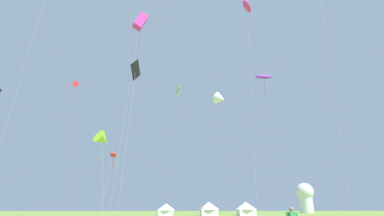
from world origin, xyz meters
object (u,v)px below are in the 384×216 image
(kite_magenta_parafoil, at_px, (247,7))
(kite_lime_delta, at_px, (103,139))
(kite_lime_diamond, at_px, (178,92))
(festival_tent_right, at_px, (246,208))
(kite_white_delta, at_px, (221,99))
(festival_tent_left, at_px, (209,208))
(observatory_dome, at_px, (305,196))
(kite_black_diamond, at_px, (136,71))
(kite_red_diamond, at_px, (75,88))
(festival_tent_center, at_px, (166,209))
(kite_purple_parafoil, at_px, (264,77))
(kite_red_parafoil, at_px, (113,155))
(kite_magenta_box, at_px, (140,22))

(kite_magenta_parafoil, bearing_deg, kite_lime_delta, 158.62)
(kite_lime_diamond, xyz_separation_m, festival_tent_right, (16.34, 15.58, -22.29))
(kite_lime_diamond, relative_size, kite_white_delta, 1.23)
(festival_tent_left, bearing_deg, observatory_dome, 44.84)
(kite_black_diamond, height_order, festival_tent_left, kite_black_diamond)
(kite_magenta_parafoil, bearing_deg, kite_lime_diamond, 111.87)
(festival_tent_left, distance_m, festival_tent_right, 8.64)
(kite_lime_diamond, height_order, observatory_dome, kite_lime_diamond)
(kite_red_diamond, xyz_separation_m, festival_tent_left, (31.28, 7.24, -26.14))
(kite_magenta_parafoil, height_order, kite_black_diamond, kite_magenta_parafoil)
(kite_black_diamond, distance_m, festival_tent_center, 43.15)
(kite_lime_diamond, distance_m, festival_tent_left, 28.28)
(kite_purple_parafoil, bearing_deg, kite_magenta_parafoil, -111.75)
(kite_purple_parafoil, xyz_separation_m, kite_red_diamond, (-41.88, 7.46, -0.45))
(kite_lime_diamond, distance_m, kite_white_delta, 11.71)
(kite_black_diamond, distance_m, festival_tent_right, 48.02)
(kite_red_parafoil, relative_size, kite_white_delta, 0.49)
(kite_magenta_box, height_order, kite_black_diamond, kite_magenta_box)
(kite_lime_delta, relative_size, kite_red_diamond, 0.40)
(kite_white_delta, distance_m, festival_tent_left, 29.66)
(kite_purple_parafoil, height_order, festival_tent_right, kite_purple_parafoil)
(kite_magenta_box, distance_m, kite_lime_delta, 17.96)
(kite_magenta_parafoil, relative_size, festival_tent_right, 5.91)
(observatory_dome, bearing_deg, kite_black_diamond, -123.58)
(kite_magenta_box, distance_m, kite_white_delta, 18.46)
(kite_black_diamond, height_order, festival_tent_right, kite_black_diamond)
(kite_lime_delta, relative_size, kite_red_parafoil, 1.16)
(kite_red_parafoil, bearing_deg, kite_magenta_box, -67.34)
(kite_black_diamond, distance_m, observatory_dome, 98.23)
(kite_magenta_box, height_order, kite_lime_diamond, kite_magenta_box)
(kite_red_parafoil, relative_size, festival_tent_center, 2.47)
(kite_magenta_parafoil, distance_m, kite_black_diamond, 18.17)
(kite_lime_delta, height_order, kite_red_parafoil, kite_lime_delta)
(festival_tent_right, bearing_deg, kite_lime_diamond, -136.36)
(festival_tent_center, bearing_deg, kite_lime_diamond, -82.18)
(festival_tent_right, bearing_deg, observatory_dome, 51.52)
(kite_red_parafoil, bearing_deg, kite_black_diamond, -73.21)
(kite_lime_diamond, bearing_deg, kite_black_diamond, -101.59)
(kite_magenta_box, xyz_separation_m, kite_lime_delta, (-4.52, 3.21, -17.08))
(kite_white_delta, bearing_deg, festival_tent_center, 111.86)
(kite_black_diamond, bearing_deg, kite_magenta_box, 96.90)
(kite_red_parafoil, relative_size, observatory_dome, 0.96)
(kite_black_diamond, distance_m, kite_red_diamond, 39.63)
(kite_magenta_box, bearing_deg, kite_magenta_parafoil, -16.43)
(kite_magenta_box, xyz_separation_m, festival_tent_right, (22.25, 33.61, -26.03))
(kite_red_parafoil, bearing_deg, festival_tent_right, 40.84)
(festival_tent_left, relative_size, observatory_dome, 0.44)
(festival_tent_left, xyz_separation_m, observatory_dome, (41.23, 41.00, 4.31))
(kite_red_parafoil, xyz_separation_m, festival_tent_center, (8.18, 23.04, -8.30))
(kite_red_diamond, xyz_separation_m, kite_white_delta, (30.91, -16.37, -8.18))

